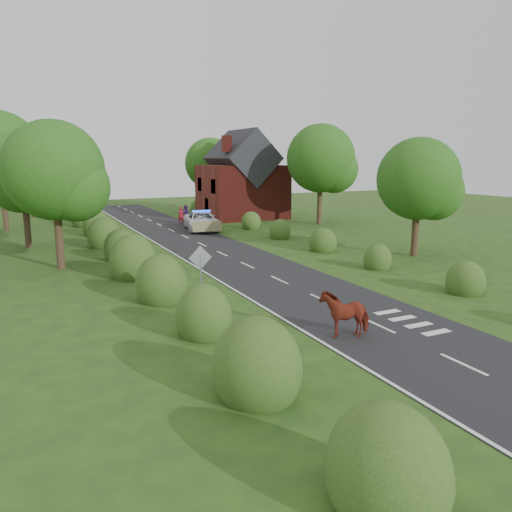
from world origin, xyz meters
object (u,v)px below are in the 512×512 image
cow (345,316)px  pedestrian_purple (185,214)px  pedestrian_red (181,215)px  road_sign (200,265)px  police_van (202,221)px

cow → pedestrian_purple: size_ratio=1.10×
cow → pedestrian_red: size_ratio=1.19×
road_sign → cow: 7.07m
road_sign → pedestrian_red: (7.08, 25.83, -0.83)m
road_sign → pedestrian_purple: road_sign is taller
road_sign → police_van: bearing=70.4°
cow → pedestrian_red: pedestrian_red is taller
cow → police_van: police_van is taller
road_sign → pedestrian_red: size_ratio=1.53×
pedestrian_red → pedestrian_purple: pedestrian_purple is taller
cow → road_sign: bearing=-140.4°
road_sign → cow: bearing=-62.3°
pedestrian_purple → road_sign: bearing=85.4°
road_sign → pedestrian_purple: bearing=73.7°
police_van → pedestrian_purple: bearing=99.8°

